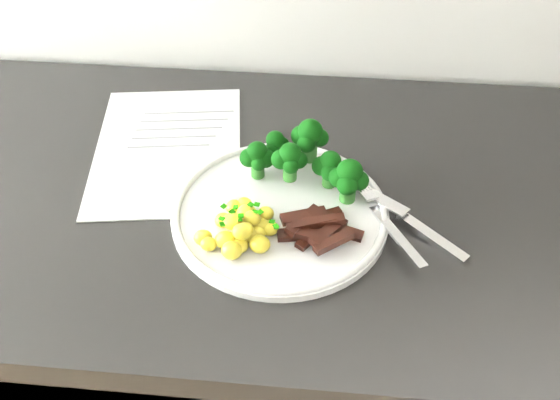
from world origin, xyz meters
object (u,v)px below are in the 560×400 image
knife (413,225)px  plate (280,212)px  recipe_paper (168,147)px  beef_strips (319,229)px  broccoli (307,158)px  counter (248,367)px  fork (387,221)px  potatoes (241,229)px

knife → plate: bearing=177.4°
recipe_paper → beef_strips: beef_strips is taller
plate → broccoli: 0.08m
recipe_paper → broccoli: size_ratio=1.90×
counter → plate: bearing=-34.2°
plate → fork: fork is taller
recipe_paper → fork: 0.36m
broccoli → potatoes: bearing=-123.0°
plate → broccoli: broccoli is taller
counter → broccoli: bearing=11.3°
counter → fork: bearing=-16.0°
counter → potatoes: bearing=-77.6°
recipe_paper → potatoes: bearing=-52.6°
knife → broccoli: bearing=153.9°
recipe_paper → fork: fork is taller
broccoli → knife: 0.17m
broccoli → fork: bearing=-35.5°
counter → recipe_paper: (-0.12, 0.09, 0.46)m
plate → fork: size_ratio=1.65×
potatoes → knife: potatoes is taller
recipe_paper → potatoes: 0.23m
plate → fork: bearing=-6.0°
fork → knife: size_ratio=0.98×
counter → beef_strips: size_ratio=21.87×
counter → broccoli: broccoli is taller
beef_strips → knife: (0.12, 0.03, -0.01)m
counter → knife: bearing=-12.2°
recipe_paper → fork: bearing=-24.2°
plate → beef_strips: (0.05, -0.04, 0.01)m
beef_strips → fork: (0.09, 0.02, -0.00)m
counter → beef_strips: (0.12, -0.08, 0.48)m
broccoli → knife: broccoli is taller
fork → counter: bearing=164.0°
recipe_paper → fork: size_ratio=1.91×
counter → knife: 0.53m
counter → fork: size_ratio=13.86×
recipe_paper → broccoli: broccoli is taller
recipe_paper → plate: plate is taller
potatoes → plate: bearing=49.4°
recipe_paper → beef_strips: (0.24, -0.17, 0.02)m
knife → fork: bearing=-169.1°
broccoli → potatoes: 0.14m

